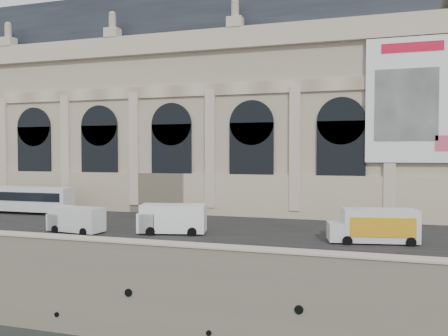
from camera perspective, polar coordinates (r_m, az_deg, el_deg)
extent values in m
cube|color=#786F5C|center=(65.64, 0.98, -7.22)|extent=(160.00, 70.00, 6.00)
cube|color=#2D2D2D|center=(45.50, -6.07, -7.48)|extent=(160.00, 24.00, 0.06)
cube|color=#786F5C|center=(33.61, -14.92, -10.03)|extent=(160.00, 1.20, 1.10)
cube|color=beige|center=(33.49, -14.93, -9.03)|extent=(160.00, 1.40, 0.12)
cube|color=#BAAC8F|center=(62.98, -5.28, 5.16)|extent=(68.00, 18.00, 22.00)
cube|color=beige|center=(54.71, -8.78, -3.29)|extent=(68.60, 0.40, 5.00)
cube|color=beige|center=(55.94, -8.95, 15.71)|extent=(69.00, 0.80, 2.40)
cube|color=beige|center=(54.99, -8.85, 9.80)|extent=(68.00, 0.30, 1.40)
cube|color=#292F37|center=(65.27, -5.32, 17.53)|extent=(64.00, 15.00, 6.00)
cube|color=#292F37|center=(66.29, -5.33, 20.44)|extent=(56.00, 10.00, 1.20)
cube|color=beige|center=(67.44, -26.85, 2.19)|extent=(1.20, 0.50, 14.00)
cube|color=black|center=(64.19, -23.53, 0.92)|extent=(5.20, 0.25, 9.00)
cylinder|color=black|center=(64.28, -23.58, 4.94)|extent=(5.20, 0.25, 5.20)
cube|color=beige|center=(61.05, -19.98, 2.33)|extent=(1.20, 0.50, 14.00)
cube|color=black|center=(58.30, -15.95, 0.92)|extent=(5.20, 0.25, 9.00)
cylinder|color=black|center=(58.40, -15.99, 5.34)|extent=(5.20, 0.25, 5.20)
cube|color=beige|center=(55.73, -11.65, 2.45)|extent=(1.20, 0.50, 14.00)
cube|color=black|center=(53.64, -6.88, 0.90)|extent=(5.20, 0.25, 9.00)
cylinder|color=black|center=(53.75, -6.90, 5.70)|extent=(5.20, 0.25, 5.20)
cube|color=beige|center=(51.81, -1.82, 2.53)|extent=(1.20, 0.50, 14.00)
cube|color=black|center=(50.56, 3.61, 0.84)|extent=(5.20, 0.25, 9.00)
cylinder|color=black|center=(50.67, 3.62, 5.94)|extent=(5.20, 0.25, 5.20)
cube|color=beige|center=(49.63, 9.24, 2.53)|extent=(1.20, 0.50, 14.00)
cube|color=black|center=(49.34, 15.01, 0.75)|extent=(5.20, 0.25, 9.00)
cylinder|color=black|center=(49.46, 15.06, 5.97)|extent=(5.20, 0.25, 5.20)
cube|color=beige|center=(49.41, 20.84, 2.43)|extent=(1.20, 0.50, 14.00)
cube|color=white|center=(49.71, 23.25, 8.17)|extent=(9.00, 0.35, 13.00)
cube|color=red|center=(50.40, 23.37, 14.31)|extent=(6.00, 0.06, 1.00)
cube|color=gray|center=(49.40, 22.69, 7.63)|extent=(6.20, 0.06, 7.50)
cube|color=#D54B69|center=(49.67, 26.65, 2.92)|extent=(1.40, 0.06, 1.60)
cube|color=silver|center=(58.65, -24.10, -3.69)|extent=(11.35, 2.53, 2.92)
cube|color=black|center=(57.68, -24.88, -3.41)|extent=(10.37, 0.24, 1.04)
cube|color=black|center=(59.55, -23.36, -3.23)|extent=(10.37, 0.24, 1.04)
cylinder|color=black|center=(62.44, -26.41, -4.69)|extent=(0.95, 0.30, 0.94)
cylinder|color=black|center=(55.27, -21.45, -5.46)|extent=(0.95, 0.30, 0.94)
cylinder|color=black|center=(57.16, -20.03, -5.20)|extent=(0.95, 0.30, 0.94)
cube|color=silver|center=(43.43, -18.67, -6.32)|extent=(5.46, 2.71, 2.23)
cube|color=silver|center=(44.91, -20.65, -6.51)|extent=(1.72, 2.21, 1.55)
cube|color=black|center=(45.22, -21.15, -5.78)|extent=(0.29, 1.74, 0.78)
cylinder|color=black|center=(44.00, -21.19, -7.49)|extent=(0.76, 0.34, 0.74)
cylinder|color=black|center=(45.44, -19.35, -7.17)|extent=(0.76, 0.34, 0.74)
cylinder|color=black|center=(41.72, -17.90, -7.96)|extent=(0.76, 0.34, 0.74)
cylinder|color=black|center=(43.24, -16.09, -7.60)|extent=(0.76, 0.34, 0.74)
cube|color=white|center=(40.83, -6.61, -6.52)|extent=(6.28, 3.50, 2.53)
cube|color=white|center=(41.39, -9.86, -6.95)|extent=(2.11, 2.60, 1.76)
cube|color=black|center=(41.45, -10.69, -6.10)|extent=(0.47, 1.95, 0.88)
cylinder|color=black|center=(40.29, -9.60, -8.18)|extent=(0.87, 0.44, 0.83)
cylinder|color=black|center=(42.50, -8.85, -7.64)|extent=(0.87, 0.44, 0.83)
cylinder|color=black|center=(39.57, -4.19, -8.34)|extent=(0.87, 0.44, 0.83)
cylinder|color=black|center=(41.82, -3.73, -7.78)|extent=(0.87, 0.44, 0.83)
cube|color=silver|center=(38.58, 19.64, -7.04)|extent=(6.25, 3.28, 2.67)
cube|color=orange|center=(37.46, 20.06, -7.31)|extent=(5.08, 0.96, 1.58)
cube|color=red|center=(37.46, 20.06, -7.31)|extent=(2.93, 0.56, 0.59)
cube|color=silver|center=(38.05, 14.64, -8.02)|extent=(1.94, 2.42, 1.49)
cylinder|color=black|center=(37.13, 15.81, -9.13)|extent=(0.83, 0.41, 0.79)
cylinder|color=black|center=(39.34, 15.26, -8.50)|extent=(0.83, 0.41, 0.79)
cylinder|color=black|center=(38.26, 23.23, -8.89)|extent=(0.83, 0.41, 0.79)
cylinder|color=black|center=(40.41, 22.28, -8.30)|extent=(0.83, 0.41, 0.79)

